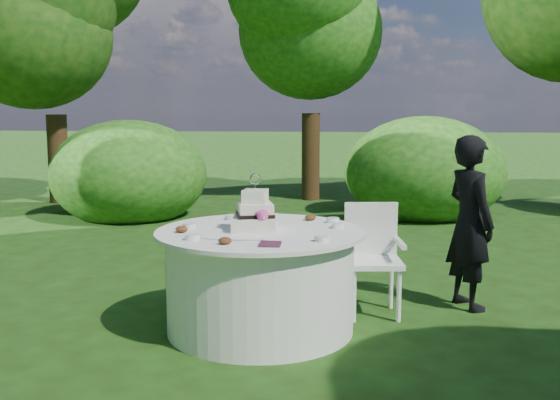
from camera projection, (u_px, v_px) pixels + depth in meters
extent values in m
plane|color=#1D340E|center=(260.00, 330.00, 4.98)|extent=(80.00, 80.00, 0.00)
cube|color=#4C2037|center=(270.00, 244.00, 4.34)|extent=(0.14, 0.14, 0.02)
ellipsoid|color=white|center=(233.00, 239.00, 4.53)|extent=(0.48, 0.07, 0.01)
imported|color=black|center=(470.00, 222.00, 5.45)|extent=(0.54, 0.63, 1.45)
cylinder|color=white|center=(260.00, 282.00, 4.93)|extent=(1.40, 1.40, 0.74)
cylinder|color=white|center=(260.00, 232.00, 4.87)|extent=(1.56, 1.56, 0.03)
cube|color=white|center=(255.00, 224.00, 4.87)|extent=(0.34, 0.34, 0.11)
cube|color=beige|center=(255.00, 210.00, 4.86)|extent=(0.30, 0.30, 0.11)
cube|color=white|center=(255.00, 197.00, 4.84)|extent=(0.18, 0.18, 0.11)
cube|color=black|center=(255.00, 215.00, 4.86)|extent=(0.32, 0.32, 0.03)
sphere|color=#E342AD|center=(262.00, 215.00, 4.72)|extent=(0.09, 0.09, 0.09)
cylinder|color=white|center=(255.00, 187.00, 4.83)|extent=(0.01, 0.01, 0.05)
torus|color=silver|center=(255.00, 179.00, 4.82)|extent=(0.08, 0.02, 0.08)
cube|color=white|center=(374.00, 262.00, 5.27)|extent=(0.48, 0.48, 0.04)
cube|color=white|center=(371.00, 228.00, 5.44)|extent=(0.44, 0.09, 0.44)
cylinder|color=white|center=(354.00, 296.00, 5.13)|extent=(0.04, 0.04, 0.42)
cylinder|color=white|center=(399.00, 296.00, 5.13)|extent=(0.04, 0.04, 0.42)
cylinder|color=white|center=(349.00, 284.00, 5.48)|extent=(0.04, 0.04, 0.42)
cylinder|color=white|center=(391.00, 284.00, 5.48)|extent=(0.04, 0.04, 0.42)
cube|color=white|center=(348.00, 243.00, 5.25)|extent=(0.08, 0.40, 0.04)
cube|color=white|center=(400.00, 243.00, 5.25)|extent=(0.08, 0.40, 0.04)
cylinder|color=white|center=(333.00, 220.00, 5.19)|extent=(0.10, 0.10, 0.04)
cylinder|color=white|center=(232.00, 217.00, 5.33)|extent=(0.10, 0.10, 0.04)
cylinder|color=white|center=(192.00, 237.00, 4.51)|extent=(0.10, 0.10, 0.04)
cylinder|color=white|center=(322.00, 239.00, 4.46)|extent=(0.10, 0.10, 0.04)
cylinder|color=white|center=(338.00, 226.00, 4.94)|extent=(0.10, 0.10, 0.04)
cylinder|color=white|center=(190.00, 226.00, 4.94)|extent=(0.10, 0.10, 0.04)
ellipsoid|color=#562D16|center=(225.00, 241.00, 4.37)|extent=(0.09, 0.09, 0.05)
ellipsoid|color=#562D16|center=(310.00, 217.00, 5.29)|extent=(0.09, 0.09, 0.05)
ellipsoid|color=#562D16|center=(182.00, 229.00, 4.78)|extent=(0.09, 0.09, 0.05)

